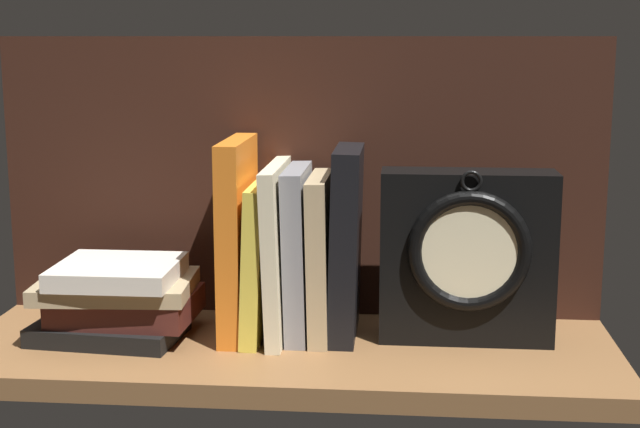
% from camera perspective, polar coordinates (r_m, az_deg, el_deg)
% --- Properties ---
extents(ground_plane, '(0.75, 0.27, 0.03)m').
position_cam_1_polar(ground_plane, '(1.08, -1.97, -8.66)').
color(ground_plane, brown).
extents(back_panel, '(0.75, 0.01, 0.35)m').
position_cam_1_polar(back_panel, '(1.15, -1.24, 2.27)').
color(back_panel, black).
rests_on(back_panel, ground_plane).
extents(book_orange_pandolfini, '(0.03, 0.15, 0.23)m').
position_cam_1_polar(book_orange_pandolfini, '(1.09, -5.11, -1.44)').
color(book_orange_pandolfini, orange).
rests_on(book_orange_pandolfini, ground_plane).
extents(book_yellow_seinlanguage, '(0.03, 0.15, 0.18)m').
position_cam_1_polar(book_yellow_seinlanguage, '(1.09, -3.73, -2.74)').
color(book_yellow_seinlanguage, gold).
rests_on(book_yellow_seinlanguage, ground_plane).
extents(book_cream_twain, '(0.02, 0.16, 0.20)m').
position_cam_1_polar(book_cream_twain, '(1.08, -2.59, -2.24)').
color(book_cream_twain, beige).
rests_on(book_cream_twain, ground_plane).
extents(book_gray_chess, '(0.03, 0.13, 0.20)m').
position_cam_1_polar(book_gray_chess, '(1.08, -1.34, -2.36)').
color(book_gray_chess, gray).
rests_on(book_gray_chess, ground_plane).
extents(book_tan_shortstories, '(0.03, 0.13, 0.19)m').
position_cam_1_polar(book_tan_shortstories, '(1.08, 0.05, -2.61)').
color(book_tan_shortstories, tan).
rests_on(book_tan_shortstories, ground_plane).
extents(book_black_skeptic, '(0.04, 0.12, 0.22)m').
position_cam_1_polar(book_black_skeptic, '(1.07, 1.62, -1.80)').
color(book_black_skeptic, black).
rests_on(book_black_skeptic, ground_plane).
extents(framed_clock, '(0.20, 0.08, 0.20)m').
position_cam_1_polar(framed_clock, '(1.07, 9.09, -2.57)').
color(framed_clock, black).
rests_on(framed_clock, ground_plane).
extents(book_stack_side, '(0.19, 0.14, 0.09)m').
position_cam_1_polar(book_stack_side, '(1.11, -12.33, -5.14)').
color(book_stack_side, black).
rests_on(book_stack_side, ground_plane).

